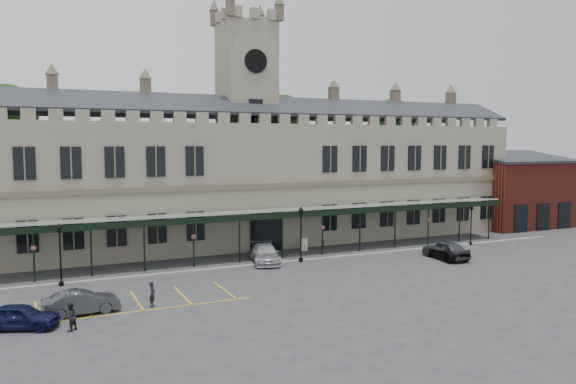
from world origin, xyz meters
name	(u,v)px	position (x,y,z in m)	size (l,w,h in m)	color
ground	(320,276)	(0.00, 0.00, 0.00)	(140.00, 140.00, 0.00)	#303033
station_building	(247,180)	(0.00, 15.91, 6.47)	(60.00, 10.36, 17.30)	slate
clock_tower	(247,114)	(0.00, 16.00, 13.11)	(5.60, 5.60, 24.80)	slate
canopy	(281,231)	(0.00, 7.46, 2.40)	(50.00, 4.10, 4.30)	#8C9E93
brick_annex	(517,192)	(34.00, 12.97, 4.16)	(12.40, 8.36, 9.23)	maroon
kerb	(290,261)	(0.00, 5.50, 0.06)	(60.00, 0.40, 0.12)	gray
parking_markings	(138,303)	(-14.00, -1.50, 0.00)	(16.00, 6.00, 0.01)	gold
tree_behind_left	(6,116)	(-22.00, 25.00, 12.81)	(6.00, 6.00, 16.00)	#332314
tree_behind_mid	(283,121)	(8.00, 25.00, 12.81)	(6.00, 6.00, 16.00)	#332314
tree_behind_right	(392,123)	(24.00, 25.00, 12.81)	(6.00, 6.00, 16.00)	#332314
lamp_post_left	(60,249)	(-18.28, 5.06, 2.68)	(0.43, 0.43, 4.53)	black
lamp_post_mid	(301,229)	(0.88, 5.26, 2.84)	(0.45, 0.45, 4.80)	black
lamp_post_right	(471,220)	(19.83, 5.34, 2.47)	(0.39, 0.39, 4.17)	black
traffic_cone	(457,256)	(13.51, 0.12, 0.37)	(0.48, 0.48, 0.76)	#F36107
sign_board	(304,245)	(3.27, 9.48, 0.59)	(0.71, 0.07, 1.21)	black
bollard_left	(257,250)	(-1.43, 9.57, 0.45)	(0.16, 0.16, 0.91)	black
bollard_right	(323,245)	(5.22, 9.36, 0.45)	(0.16, 0.16, 0.89)	black
car_left_a	(20,317)	(-20.78, -4.02, 0.70)	(1.66, 4.13, 1.41)	#0B0F33
car_left_b	(81,302)	(-17.50, -2.56, 0.72)	(1.53, 4.40, 1.45)	#373A3F
car_taxi	(265,254)	(-2.06, 6.17, 0.77)	(2.16, 5.31, 1.54)	#A8AAB0
car_van	(446,252)	(13.00, 0.93, 0.63)	(2.09, 4.53, 1.26)	black
car_right_a	(445,250)	(13.00, 1.04, 0.81)	(1.92, 4.78, 1.63)	#373A3F
person_a	(152,294)	(-13.34, -2.79, 0.80)	(0.58, 0.38, 1.60)	black
person_b	(70,317)	(-18.30, -5.50, 0.79)	(0.76, 0.60, 1.57)	black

